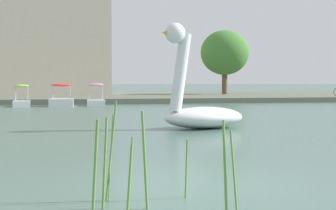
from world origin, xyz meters
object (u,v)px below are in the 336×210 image
Objects in this scene: swan_boat at (200,107)px; pedal_boat_lime at (22,100)px; pedal_boat_red at (62,99)px; pedal_boat_pink at (96,99)px; tree_sapling_by_fence at (225,53)px.

pedal_boat_lime is at bearing 111.12° from swan_boat.
swan_boat reaches higher than pedal_boat_red.
swan_boat reaches higher than pedal_boat_pink.
pedal_boat_red is 21.50m from tree_sapling_by_fence.
swan_boat is 18.21m from pedal_boat_red.
tree_sapling_by_fence is (11.59, 31.60, 3.64)m from swan_boat.
pedal_boat_pink reaches higher than pedal_boat_lime.
pedal_boat_pink is 4.79m from pedal_boat_lime.
tree_sapling_by_fence is (13.65, 13.66, 3.96)m from pedal_boat_pink.
tree_sapling_by_fence reaches higher than swan_boat.
pedal_boat_lime is (-2.52, 0.03, -0.06)m from pedal_boat_red.
swan_boat is at bearing -76.27° from pedal_boat_red.
pedal_boat_red is (-2.27, -0.26, 0.03)m from pedal_boat_pink.
pedal_boat_pink reaches higher than pedal_boat_red.
tree_sapling_by_fence is at bearing 45.02° from pedal_boat_pink.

